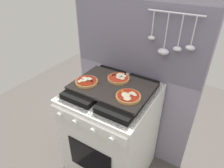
# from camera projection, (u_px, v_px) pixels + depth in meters

# --- Properties ---
(ground_plane) EXTENTS (4.00, 4.00, 0.00)m
(ground_plane) POSITION_uv_depth(u_px,v_px,m) (112.00, 167.00, 1.86)
(ground_plane) COLOR #4C4742
(kitchen_backsplash) EXTENTS (1.10, 0.09, 1.55)m
(kitchen_backsplash) POSITION_uv_depth(u_px,v_px,m) (133.00, 80.00, 1.68)
(kitchen_backsplash) COLOR gray
(kitchen_backsplash) RESTS_ON ground_plane
(stove) EXTENTS (0.60, 0.64, 0.90)m
(stove) POSITION_uv_depth(u_px,v_px,m) (112.00, 133.00, 1.62)
(stove) COLOR white
(stove) RESTS_ON ground_plane
(baking_tray) EXTENTS (0.54, 0.38, 0.02)m
(baking_tray) POSITION_uv_depth(u_px,v_px,m) (112.00, 86.00, 1.38)
(baking_tray) COLOR #2D2826
(baking_tray) RESTS_ON stove
(pizza_left) EXTENTS (0.16, 0.16, 0.03)m
(pizza_left) POSITION_uv_depth(u_px,v_px,m) (86.00, 81.00, 1.39)
(pizza_left) COLOR tan
(pizza_left) RESTS_ON baking_tray
(pizza_right) EXTENTS (0.16, 0.16, 0.03)m
(pizza_right) POSITION_uv_depth(u_px,v_px,m) (128.00, 96.00, 1.24)
(pizza_right) COLOR tan
(pizza_right) RESTS_ON baking_tray
(pizza_center) EXTENTS (0.16, 0.16, 0.03)m
(pizza_center) POSITION_uv_depth(u_px,v_px,m) (119.00, 78.00, 1.43)
(pizza_center) COLOR #C18947
(pizza_center) RESTS_ON baking_tray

